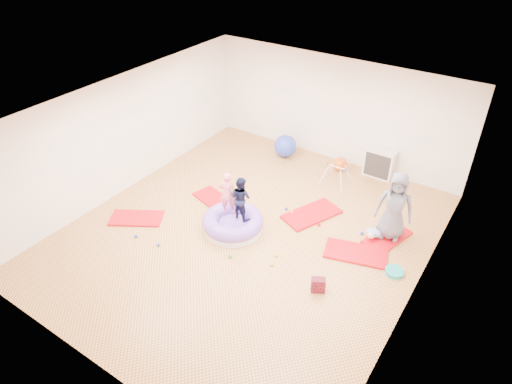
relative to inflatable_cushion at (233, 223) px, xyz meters
The scene contains 19 objects.
room 1.29m from the inflatable_cushion, 10.75° to the left, with size 7.01×8.01×2.81m.
gym_mat_front_left 2.22m from the inflatable_cushion, 155.57° to the right, with size 1.15×0.58×0.05m, color red.
gym_mat_mid_left 1.20m from the inflatable_cushion, 147.70° to the left, with size 1.10×0.55×0.05m, color red.
gym_mat_center_back 1.84m from the inflatable_cushion, 49.54° to the left, with size 1.32×0.66×0.06m, color red.
gym_mat_right 2.66m from the inflatable_cushion, 15.67° to the left, with size 1.24×0.62×0.05m, color red.
gym_mat_rear_right 3.31m from the inflatable_cushion, 28.13° to the left, with size 1.10×0.55×0.05m, color red.
inflatable_cushion is the anchor object (origin of this frame).
child_pink 0.75m from the inflatable_cushion, 155.55° to the left, with size 0.37×0.24×1.00m, color #F26988.
child_navy 0.74m from the inflatable_cushion, 32.31° to the left, with size 0.48×0.37×0.98m, color black.
adult_caregiver 3.40m from the inflatable_cushion, 28.81° to the left, with size 0.75×0.49×1.53m, color slate.
infant 2.99m from the inflatable_cushion, 27.40° to the left, with size 0.33×0.34×0.19m.
ball_pit_balls 0.67m from the inflatable_cushion, ahead, with size 4.03×2.85×0.07m.
exercise_ball_blue 3.51m from the inflatable_cushion, 101.83° to the left, with size 0.61×0.61×0.61m, color #293DBB.
exercise_ball_orange 3.67m from the inflatable_cushion, 76.31° to the left, with size 0.37×0.37×0.37m, color #E05514.
infant_play_gym 3.09m from the inflatable_cushion, 69.76° to the left, with size 0.66×0.63×0.51m.
cube_shelf 4.27m from the inflatable_cushion, 64.89° to the left, with size 0.75×0.37×0.75m.
balance_disc 3.46m from the inflatable_cushion, 10.32° to the left, with size 0.36×0.36×0.08m, color teal.
backpack 2.46m from the inflatable_cushion, 14.46° to the right, with size 0.25×0.16×0.29m, color #AE1D3B.
yellow_toy 1.89m from the inflatable_cushion, 158.90° to the right, with size 0.22×0.22×0.03m, color yellow.
Camera 1 is at (4.40, -6.30, 6.22)m, focal length 32.00 mm.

